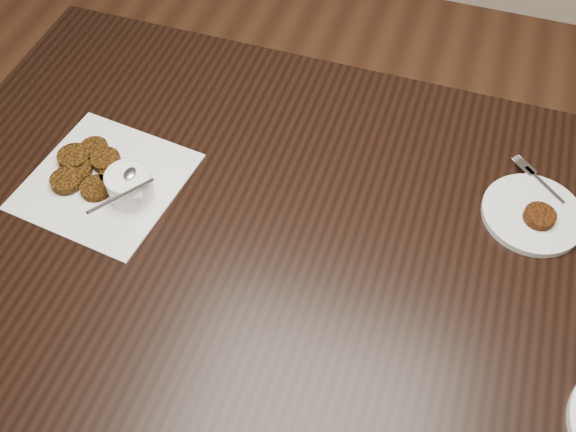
{
  "coord_description": "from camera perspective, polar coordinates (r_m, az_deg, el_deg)",
  "views": [
    {
      "loc": [
        0.16,
        -0.55,
        1.7
      ],
      "look_at": [
        -0.05,
        0.08,
        0.8
      ],
      "focal_mm": 39.79,
      "sensor_mm": 36.0,
      "label": 1
    }
  ],
  "objects": [
    {
      "name": "patty_cluster",
      "position": [
        1.3,
        -17.06,
        4.28
      ],
      "size": [
        0.25,
        0.25,
        0.02
      ],
      "primitive_type": null,
      "rotation": [
        0.0,
        0.0,
        0.25
      ],
      "color": "#60380C",
      "rests_on": "napkin"
    },
    {
      "name": "plate_with_patty",
      "position": [
        1.25,
        21.1,
        0.34
      ],
      "size": [
        0.26,
        0.26,
        0.03
      ],
      "primitive_type": null,
      "rotation": [
        0.0,
        0.0,
        -0.73
      ],
      "color": "silver",
      "rests_on": "table"
    },
    {
      "name": "table",
      "position": [
        1.48,
        0.87,
        -10.18
      ],
      "size": [
        1.5,
        0.96,
        0.75
      ],
      "primitive_type": "cube",
      "color": "black",
      "rests_on": "floor"
    },
    {
      "name": "sauce_ramekin",
      "position": [
        1.2,
        -14.23,
        3.6
      ],
      "size": [
        0.14,
        0.14,
        0.12
      ],
      "primitive_type": null,
      "rotation": [
        0.0,
        0.0,
        -0.36
      ],
      "color": "white",
      "rests_on": "napkin"
    },
    {
      "name": "floor",
      "position": [
        1.79,
        0.73,
        -17.91
      ],
      "size": [
        4.0,
        4.0,
        0.0
      ],
      "primitive_type": "plane",
      "color": "brown",
      "rests_on": "ground"
    },
    {
      "name": "napkin",
      "position": [
        1.28,
        -15.98,
        2.99
      ],
      "size": [
        0.31,
        0.31,
        0.0
      ],
      "primitive_type": "cube",
      "rotation": [
        0.0,
        0.0,
        -0.12
      ],
      "color": "white",
      "rests_on": "table"
    }
  ]
}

